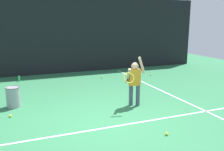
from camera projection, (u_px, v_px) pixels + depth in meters
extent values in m
plane|color=#2D7247|center=(105.00, 122.00, 5.71)|extent=(20.00, 20.00, 0.00)
cube|color=white|center=(110.00, 127.00, 5.40)|extent=(9.00, 0.05, 0.00)
cube|color=white|center=(175.00, 97.00, 7.58)|extent=(0.05, 9.00, 0.00)
cube|color=black|center=(58.00, 35.00, 10.75)|extent=(13.97, 0.08, 3.36)
cylinder|color=slate|center=(58.00, 34.00, 10.78)|extent=(0.09, 0.09, 3.51)
cylinder|color=slate|center=(128.00, 32.00, 12.01)|extent=(0.09, 0.09, 3.51)
cylinder|color=slate|center=(186.00, 31.00, 13.25)|extent=(0.09, 0.09, 3.51)
cylinder|color=#3F4C59|center=(131.00, 95.00, 6.77)|extent=(0.11, 0.11, 0.58)
cylinder|color=#3F4C59|center=(138.00, 95.00, 6.74)|extent=(0.11, 0.11, 0.58)
cube|color=orange|center=(135.00, 77.00, 6.65)|extent=(0.33, 0.22, 0.44)
sphere|color=tan|center=(135.00, 66.00, 6.58)|extent=(0.20, 0.20, 0.20)
cylinder|color=tan|center=(142.00, 65.00, 6.63)|extent=(0.22, 0.11, 0.46)
cylinder|color=tan|center=(128.00, 76.00, 6.54)|extent=(0.12, 0.30, 0.43)
cylinder|color=black|center=(127.00, 81.00, 6.43)|extent=(0.07, 0.24, 0.15)
torus|color=yellow|center=(129.00, 78.00, 6.20)|extent=(0.31, 0.21, 0.26)
cylinder|color=gray|center=(13.00, 97.00, 6.63)|extent=(0.36, 0.36, 0.55)
torus|color=#595B60|center=(12.00, 87.00, 6.57)|extent=(0.38, 0.38, 0.02)
cylinder|color=green|center=(19.00, 79.00, 9.50)|extent=(0.07, 0.07, 0.22)
sphere|color=#CCE033|center=(167.00, 134.00, 5.01)|extent=(0.07, 0.07, 0.07)
sphere|color=#CCE033|center=(151.00, 75.00, 10.58)|extent=(0.07, 0.07, 0.07)
sphere|color=#CCE033|center=(10.00, 116.00, 5.97)|extent=(0.07, 0.07, 0.07)
sphere|color=#CCE033|center=(102.00, 77.00, 10.11)|extent=(0.07, 0.07, 0.07)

